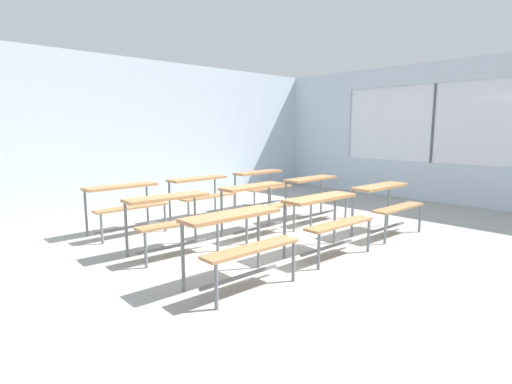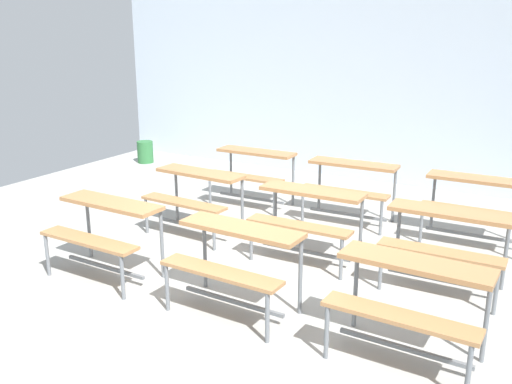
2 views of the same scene
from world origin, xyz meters
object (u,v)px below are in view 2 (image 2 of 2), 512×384
at_px(desk_bench_r0c1, 234,250).
at_px(trash_bin, 145,152).
at_px(desk_bench_r2c0, 252,165).
at_px(desk_bench_r2c1, 350,178).
at_px(desk_bench_r0c0, 104,221).
at_px(desk_bench_r1c1, 308,209).
at_px(desk_bench_r1c2, 446,232).
at_px(desk_bench_r0c2, 410,289).
at_px(desk_bench_r1c0, 195,188).
at_px(desk_bench_r2c2, 475,195).

height_order(desk_bench_r0c1, trash_bin, desk_bench_r0c1).
distance_m(desk_bench_r2c0, desk_bench_r2c1, 1.41).
relative_size(desk_bench_r0c0, desk_bench_r1c1, 1.00).
relative_size(desk_bench_r0c1, desk_bench_r1c2, 1.01).
bearing_deg(desk_bench_r0c2, desk_bench_r1c2, 92.66).
distance_m(desk_bench_r0c0, desk_bench_r1c0, 1.39).
bearing_deg(desk_bench_r0c2, desk_bench_r0c0, -178.22).
xyz_separation_m(desk_bench_r0c0, desk_bench_r2c1, (1.47, 2.72, 0.00)).
bearing_deg(desk_bench_r2c2, trash_bin, 167.35).
bearing_deg(desk_bench_r1c0, desk_bench_r2c2, 27.82).
distance_m(desk_bench_r1c1, trash_bin, 5.13).
relative_size(desk_bench_r0c0, desk_bench_r2c0, 1.01).
relative_size(desk_bench_r0c0, trash_bin, 2.86).
bearing_deg(trash_bin, desk_bench_r2c2, -11.66).
bearing_deg(desk_bench_r1c2, desk_bench_r0c0, -156.10).
bearing_deg(desk_bench_r1c2, desk_bench_r2c2, 88.17).
bearing_deg(desk_bench_r2c1, desk_bench_r1c2, -45.24).
relative_size(desk_bench_r0c0, desk_bench_r2c2, 1.00).
height_order(desk_bench_r0c2, desk_bench_r1c1, same).
distance_m(desk_bench_r0c2, trash_bin, 7.04).
relative_size(desk_bench_r0c1, desk_bench_r1c0, 0.99).
relative_size(desk_bench_r0c0, desk_bench_r0c2, 1.00).
distance_m(desk_bench_r0c1, desk_bench_r2c0, 3.06).
bearing_deg(desk_bench_r1c0, desk_bench_r2c1, 46.28).
height_order(desk_bench_r1c0, desk_bench_r1c2, same).
height_order(desk_bench_r1c1, desk_bench_r2c2, same).
relative_size(desk_bench_r0c1, desk_bench_r2c0, 1.01).
xyz_separation_m(desk_bench_r1c0, desk_bench_r1c2, (2.86, -0.04, 0.00)).
bearing_deg(trash_bin, desk_bench_r0c2, -33.83).
distance_m(desk_bench_r1c1, desk_bench_r2c0, 2.01).
relative_size(desk_bench_r2c1, desk_bench_r2c2, 1.01).
bearing_deg(desk_bench_r2c0, trash_bin, 157.22).
height_order(desk_bench_r1c1, desk_bench_r1c2, same).
relative_size(desk_bench_r1c1, desk_bench_r2c1, 0.99).
bearing_deg(desk_bench_r1c1, desk_bench_r2c2, 43.48).
distance_m(desk_bench_r0c2, desk_bench_r2c2, 2.71).
relative_size(desk_bench_r0c2, desk_bench_r1c2, 1.00).
relative_size(desk_bench_r2c0, desk_bench_r2c1, 0.99).
xyz_separation_m(desk_bench_r0c2, desk_bench_r2c1, (-1.48, 2.70, 0.00)).
relative_size(desk_bench_r1c0, desk_bench_r2c0, 1.02).
bearing_deg(desk_bench_r1c2, desk_bench_r0c1, -138.24).
bearing_deg(trash_bin, desk_bench_r1c1, -30.34).
distance_m(desk_bench_r0c0, desk_bench_r2c0, 2.73).
xyz_separation_m(desk_bench_r1c0, desk_bench_r2c2, (2.89, 1.34, 0.00)).
xyz_separation_m(desk_bench_r0c1, desk_bench_r2c1, (-0.00, 2.71, 0.00)).
relative_size(desk_bench_r0c2, desk_bench_r1c0, 0.99).
bearing_deg(desk_bench_r0c0, desk_bench_r1c2, 25.93).
distance_m(desk_bench_r0c2, desk_bench_r2c1, 3.08).
bearing_deg(desk_bench_r1c1, desk_bench_r2c1, 91.71).
bearing_deg(desk_bench_r2c0, desk_bench_r1c1, -43.75).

